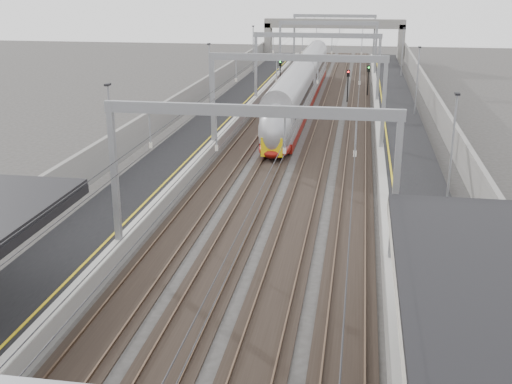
% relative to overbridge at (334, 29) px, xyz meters
% --- Properties ---
extents(platform_left, '(4.00, 120.00, 1.00)m').
position_rel_overbridge_xyz_m(platform_left, '(-8.00, -55.00, -4.81)').
color(platform_left, black).
rests_on(platform_left, ground).
extents(platform_right, '(4.00, 120.00, 1.00)m').
position_rel_overbridge_xyz_m(platform_right, '(8.00, -55.00, -4.81)').
color(platform_right, black).
rests_on(platform_right, ground).
extents(tracks, '(11.40, 140.00, 0.20)m').
position_rel_overbridge_xyz_m(tracks, '(0.00, -55.00, -5.26)').
color(tracks, black).
rests_on(tracks, ground).
extents(overhead_line, '(13.00, 140.00, 6.60)m').
position_rel_overbridge_xyz_m(overhead_line, '(0.00, -48.38, 0.83)').
color(overhead_line, gray).
rests_on(overhead_line, platform_left).
extents(overbridge, '(22.00, 2.20, 6.90)m').
position_rel_overbridge_xyz_m(overbridge, '(0.00, 0.00, 0.00)').
color(overbridge, gray).
rests_on(overbridge, ground).
extents(wall_left, '(0.30, 120.00, 3.20)m').
position_rel_overbridge_xyz_m(wall_left, '(-11.20, -55.00, -3.71)').
color(wall_left, gray).
rests_on(wall_left, ground).
extents(wall_right, '(0.30, 120.00, 3.20)m').
position_rel_overbridge_xyz_m(wall_right, '(11.20, -55.00, -3.71)').
color(wall_right, gray).
rests_on(wall_right, ground).
extents(train, '(2.50, 45.64, 3.97)m').
position_rel_overbridge_xyz_m(train, '(-1.50, -39.08, -3.35)').
color(train, maroon).
rests_on(train, ground).
extents(signal_green, '(0.32, 0.32, 3.48)m').
position_rel_overbridge_xyz_m(signal_green, '(-5.20, -26.31, -2.89)').
color(signal_green, black).
rests_on(signal_green, ground).
extents(signal_red_near, '(0.32, 0.32, 3.48)m').
position_rel_overbridge_xyz_m(signal_red_near, '(3.20, -34.10, -2.89)').
color(signal_red_near, black).
rests_on(signal_red_near, ground).
extents(signal_red_far, '(0.32, 0.32, 3.48)m').
position_rel_overbridge_xyz_m(signal_red_far, '(5.40, -30.01, -2.89)').
color(signal_red_far, black).
rests_on(signal_red_far, ground).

